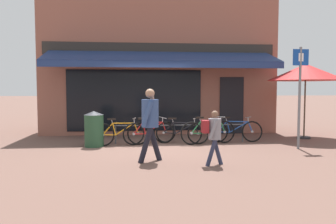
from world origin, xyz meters
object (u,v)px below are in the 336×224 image
bicycle_blue (235,131)px  pedestrian_adult (150,117)px  bicycle_black (181,132)px  bicycle_orange (121,133)px  cafe_parasol (306,72)px  parking_sign (300,88)px  bicycle_green (208,132)px  litter_bin (94,129)px  bicycle_red (150,132)px  pedestrian_child (213,131)px

bicycle_blue → pedestrian_adult: size_ratio=1.05×
bicycle_black → pedestrian_adult: (-1.04, -2.37, 0.66)m
bicycle_orange → bicycle_black: (1.79, 0.11, -0.01)m
pedestrian_adult → cafe_parasol: (5.33, 3.04, 1.20)m
bicycle_orange → cafe_parasol: bearing=-3.0°
cafe_parasol → parking_sign: bearing=-122.2°
bicycle_orange → cafe_parasol: 6.41m
bicycle_green → bicycle_blue: bearing=4.2°
bicycle_black → pedestrian_adult: 2.67m
cafe_parasol → bicycle_orange: bearing=-172.7°
bicycle_orange → parking_sign: parking_sign is taller
parking_sign → bicycle_orange: bearing=167.8°
litter_bin → cafe_parasol: size_ratio=0.41×
bicycle_orange → pedestrian_adult: (0.76, -2.26, 0.65)m
bicycle_green → pedestrian_adult: 2.98m
bicycle_orange → cafe_parasol: size_ratio=0.68×
bicycle_red → pedestrian_adult: 2.49m
pedestrian_child → litter_bin: pedestrian_child is taller
bicycle_black → litter_bin: (-2.55, -0.23, 0.16)m
bicycle_green → pedestrian_child: bearing=-112.4°
bicycle_black → pedestrian_child: pedestrian_child is taller
litter_bin → bicycle_orange: bearing=9.5°
litter_bin → pedestrian_adult: bearing=-54.8°
bicycle_red → bicycle_green: bicycle_green is taller
bicycle_black → bicycle_blue: 1.73m
bicycle_red → pedestrian_adult: pedestrian_adult is taller
bicycle_green → pedestrian_child: size_ratio=1.47×
bicycle_orange → litter_bin: bearing=179.2°
bicycle_blue → parking_sign: (1.41, -1.30, 1.34)m
bicycle_orange → bicycle_green: bicycle_green is taller
bicycle_orange → bicycle_blue: bicycle_orange is taller
bicycle_black → bicycle_green: bicycle_green is taller
bicycle_blue → pedestrian_child: (-1.43, -3.01, 0.38)m
bicycle_orange → bicycle_green: bearing=-10.7°
litter_bin → bicycle_blue: bearing=4.8°
bicycle_green → parking_sign: size_ratio=0.63×
bicycle_green → bicycle_blue: 0.94m
bicycle_orange → bicycle_blue: 3.53m
bicycle_blue → pedestrian_child: 3.35m
bicycle_red → litter_bin: litter_bin is taller
bicycle_red → litter_bin: bearing=170.2°
bicycle_red → bicycle_black: size_ratio=0.99×
litter_bin → pedestrian_child: bearing=-42.9°
bicycle_green → cafe_parasol: size_ratio=0.71×
bicycle_blue → litter_bin: litter_bin is taller
bicycle_orange → pedestrian_child: 3.50m
bicycle_blue → litter_bin: size_ratio=1.72×
bicycle_red → bicycle_green: bearing=-24.3°
bicycle_green → litter_bin: (-3.37, -0.10, 0.14)m
pedestrian_child → cafe_parasol: cafe_parasol is taller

